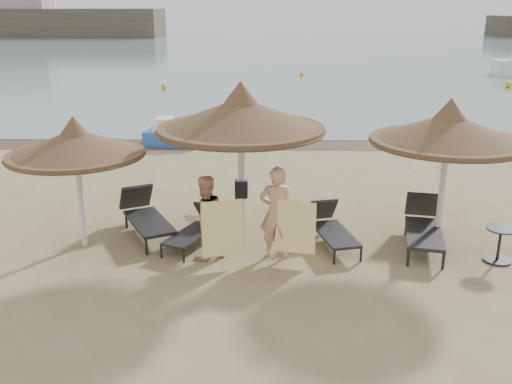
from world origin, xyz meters
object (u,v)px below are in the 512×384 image
palapa_center (241,116)px  person_right (277,205)px  side_table (499,246)px  person_left (205,211)px  lounger_near_right (331,227)px  lounger_far_right (424,225)px  palapa_left (75,144)px  palapa_right (448,129)px  lounger_far_left (145,215)px  lounger_near_left (196,228)px  pedal_boat (174,134)px

palapa_center → person_right: bearing=-46.0°
side_table → person_left: bearing=179.3°
lounger_near_right → lounger_far_right: 1.81m
palapa_left → lounger_near_right: palapa_left is taller
side_table → person_right: bearing=178.1°
palapa_right → lounger_near_right: size_ratio=1.61×
palapa_left → person_right: (3.76, -0.49, -1.02)m
person_left → person_right: size_ratio=0.91×
lounger_far_left → lounger_near_left: bearing=-53.4°
palapa_right → pedal_boat: (-6.49, 8.39, -1.97)m
palapa_left → lounger_far_left: size_ratio=1.25×
side_table → person_left: person_left is taller
person_right → person_left: bearing=9.7°
lounger_far_left → side_table: 6.89m
palapa_left → lounger_far_left: palapa_left is taller
lounger_far_left → lounger_near_right: 3.80m
lounger_far_left → lounger_near_left: 1.24m
palapa_right → side_table: palapa_right is taller
person_right → lounger_far_left: bearing=-16.5°
lounger_far_left → pedal_boat: (-0.61, 7.93, -0.06)m
palapa_right → person_left: bearing=-170.6°
palapa_center → lounger_near_right: 2.81m
lounger_far_right → person_right: person_right is taller
lounger_near_right → person_right: size_ratio=0.88×
palapa_left → lounger_far_right: (6.66, 0.14, -1.64)m
palapa_center → lounger_far_left: size_ratio=1.56×
person_right → pedal_boat: 9.66m
person_left → lounger_near_left: bearing=-101.4°
palapa_left → palapa_right: size_ratio=0.89×
lounger_near_right → side_table: (3.00, -0.78, -0.04)m
person_left → pedal_boat: bearing=-110.0°
palapa_right → lounger_far_right: (-0.30, -0.04, -1.89)m
person_left → pedal_boat: 9.36m
lounger_far_left → lounger_near_right: size_ratio=1.14×
pedal_boat → side_table: bearing=-44.9°
pedal_boat → lounger_near_right: bearing=-56.2°
palapa_center → person_right: size_ratio=1.57×
palapa_left → palapa_right: palapa_right is taller
palapa_left → lounger_near_left: 2.79m
side_table → pedal_boat: 11.79m
palapa_right → pedal_boat: size_ratio=1.42×
side_table → person_left: (-5.40, 0.06, 0.62)m
lounger_far_left → person_right: (2.68, -1.13, 0.62)m
pedal_boat → palapa_center: bearing=-66.3°
side_table → person_right: person_right is taller
lounger_near_left → palapa_center: bearing=30.8°
palapa_center → person_left: palapa_center is taller
lounger_near_right → palapa_center: bearing=164.6°
lounger_near_left → person_left: size_ratio=0.91×
palapa_center → pedal_boat: (-2.62, 8.36, -2.20)m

